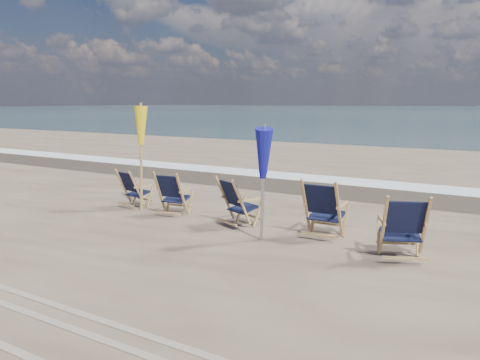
{
  "coord_description": "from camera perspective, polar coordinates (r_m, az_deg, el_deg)",
  "views": [
    {
      "loc": [
        4.66,
        -5.62,
        2.44
      ],
      "look_at": [
        0.0,
        2.2,
        0.9
      ],
      "focal_mm": 35.0,
      "sensor_mm": 36.0,
      "label": 1
    }
  ],
  "objects": [
    {
      "name": "beach_chair_1",
      "position": [
        9.94,
        -7.15,
        -1.79
      ],
      "size": [
        0.72,
        0.79,
        0.98
      ],
      "primitive_type": null,
      "rotation": [
        0.0,
        0.0,
        3.29
      ],
      "color": "black",
      "rests_on": "ground"
    },
    {
      "name": "umbrella_yellow",
      "position": [
        10.56,
        -12.09,
        5.81
      ],
      "size": [
        0.3,
        0.3,
        2.31
      ],
      "color": "#B0854F",
      "rests_on": "ground"
    },
    {
      "name": "beach_chair_0",
      "position": [
        10.83,
        -12.48,
        -1.17
      ],
      "size": [
        0.69,
        0.75,
        0.92
      ],
      "primitive_type": null,
      "rotation": [
        0.0,
        0.0,
        2.97
      ],
      "color": "black",
      "rests_on": "ground"
    },
    {
      "name": "beach_chair_3",
      "position": [
        8.33,
        11.92,
        -3.74
      ],
      "size": [
        0.72,
        0.81,
        1.1
      ],
      "primitive_type": null,
      "rotation": [
        0.0,
        0.0,
        3.16
      ],
      "color": "black",
      "rests_on": "ground"
    },
    {
      "name": "wet_sand_strip",
      "position": [
        13.49,
        10.06,
        -0.96
      ],
      "size": [
        200.0,
        2.6,
        0.0
      ],
      "primitive_type": "cube",
      "color": "#42362A",
      "rests_on": "ground"
    },
    {
      "name": "beach_chair_2",
      "position": [
        8.9,
        0.14,
        -2.99
      ],
      "size": [
        0.88,
        0.92,
        1.0
      ],
      "primitive_type": null,
      "rotation": [
        0.0,
        0.0,
        2.73
      ],
      "color": "black",
      "rests_on": "ground"
    },
    {
      "name": "beach_chair_4",
      "position": [
        7.6,
        21.63,
        -5.59
      ],
      "size": [
        0.93,
        0.98,
        1.08
      ],
      "primitive_type": null,
      "rotation": [
        0.0,
        0.0,
        3.54
      ],
      "color": "black",
      "rests_on": "ground"
    },
    {
      "name": "umbrella_blue",
      "position": [
        7.9,
        2.8,
        2.73
      ],
      "size": [
        0.3,
        0.3,
        2.01
      ],
      "color": "#A5A5AD",
      "rests_on": "ground"
    },
    {
      "name": "tire_tracks",
      "position": [
        5.97,
        -26.44,
        -15.53
      ],
      "size": [
        80.0,
        1.3,
        0.01
      ],
      "primitive_type": null,
      "color": "gray",
      "rests_on": "ground"
    },
    {
      "name": "surf_foam",
      "position": [
        14.88,
        12.12,
        -0.04
      ],
      "size": [
        200.0,
        1.4,
        0.01
      ],
      "primitive_type": "cube",
      "color": "silver",
      "rests_on": "ground"
    }
  ]
}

